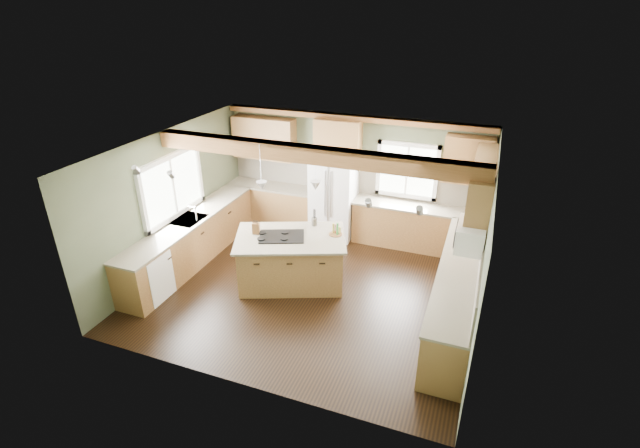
% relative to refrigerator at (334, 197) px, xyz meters
% --- Properties ---
extents(floor, '(5.60, 5.60, 0.00)m').
position_rel_refrigerator_xyz_m(floor, '(0.30, -2.12, -0.90)').
color(floor, black).
rests_on(floor, ground).
extents(ceiling, '(5.60, 5.60, 0.00)m').
position_rel_refrigerator_xyz_m(ceiling, '(0.30, -2.12, 1.70)').
color(ceiling, silver).
rests_on(ceiling, wall_back).
extents(wall_back, '(5.60, 0.00, 5.60)m').
position_rel_refrigerator_xyz_m(wall_back, '(0.30, 0.38, 0.40)').
color(wall_back, '#424B35').
rests_on(wall_back, ground).
extents(wall_left, '(0.00, 5.00, 5.00)m').
position_rel_refrigerator_xyz_m(wall_left, '(-2.50, -2.12, 0.40)').
color(wall_left, '#424B35').
rests_on(wall_left, ground).
extents(wall_right, '(0.00, 5.00, 5.00)m').
position_rel_refrigerator_xyz_m(wall_right, '(3.10, -2.12, 0.40)').
color(wall_right, '#424B35').
rests_on(wall_right, ground).
extents(ceiling_beam, '(5.55, 0.26, 0.26)m').
position_rel_refrigerator_xyz_m(ceiling_beam, '(0.30, -2.05, 1.57)').
color(ceiling_beam, '#583619').
rests_on(ceiling_beam, ceiling).
extents(soffit_trim, '(5.55, 0.20, 0.10)m').
position_rel_refrigerator_xyz_m(soffit_trim, '(0.30, 0.28, 1.64)').
color(soffit_trim, '#583619').
rests_on(soffit_trim, ceiling).
extents(backsplash_back, '(5.58, 0.03, 0.58)m').
position_rel_refrigerator_xyz_m(backsplash_back, '(0.30, 0.36, 0.31)').
color(backsplash_back, brown).
rests_on(backsplash_back, wall_back).
extents(backsplash_right, '(0.03, 3.70, 0.58)m').
position_rel_refrigerator_xyz_m(backsplash_right, '(3.08, -2.07, 0.31)').
color(backsplash_right, brown).
rests_on(backsplash_right, wall_right).
extents(base_cab_back_left, '(2.02, 0.60, 0.88)m').
position_rel_refrigerator_xyz_m(base_cab_back_left, '(-1.49, 0.08, -0.46)').
color(base_cab_back_left, brown).
rests_on(base_cab_back_left, floor).
extents(counter_back_left, '(2.06, 0.64, 0.04)m').
position_rel_refrigerator_xyz_m(counter_back_left, '(-1.49, 0.08, 0.00)').
color(counter_back_left, '#4F463A').
rests_on(counter_back_left, base_cab_back_left).
extents(base_cab_back_right, '(2.62, 0.60, 0.88)m').
position_rel_refrigerator_xyz_m(base_cab_back_right, '(1.79, 0.08, -0.46)').
color(base_cab_back_right, brown).
rests_on(base_cab_back_right, floor).
extents(counter_back_right, '(2.66, 0.64, 0.04)m').
position_rel_refrigerator_xyz_m(counter_back_right, '(1.79, 0.08, 0.00)').
color(counter_back_right, '#4F463A').
rests_on(counter_back_right, base_cab_back_right).
extents(base_cab_left, '(0.60, 3.70, 0.88)m').
position_rel_refrigerator_xyz_m(base_cab_left, '(-2.20, -2.07, -0.46)').
color(base_cab_left, brown).
rests_on(base_cab_left, floor).
extents(counter_left, '(0.64, 3.74, 0.04)m').
position_rel_refrigerator_xyz_m(counter_left, '(-2.20, -2.07, 0.00)').
color(counter_left, '#4F463A').
rests_on(counter_left, base_cab_left).
extents(base_cab_right, '(0.60, 3.70, 0.88)m').
position_rel_refrigerator_xyz_m(base_cab_right, '(2.80, -2.07, -0.46)').
color(base_cab_right, brown).
rests_on(base_cab_right, floor).
extents(counter_right, '(0.64, 3.74, 0.04)m').
position_rel_refrigerator_xyz_m(counter_right, '(2.80, -2.07, 0.00)').
color(counter_right, '#4F463A').
rests_on(counter_right, base_cab_right).
extents(upper_cab_back_left, '(1.40, 0.35, 0.90)m').
position_rel_refrigerator_xyz_m(upper_cab_back_left, '(-1.69, 0.21, 1.05)').
color(upper_cab_back_left, brown).
rests_on(upper_cab_back_left, wall_back).
extents(upper_cab_over_fridge, '(0.96, 0.35, 0.70)m').
position_rel_refrigerator_xyz_m(upper_cab_over_fridge, '(-0.00, 0.21, 1.25)').
color(upper_cab_over_fridge, brown).
rests_on(upper_cab_over_fridge, wall_back).
extents(upper_cab_right, '(0.35, 2.20, 0.90)m').
position_rel_refrigerator_xyz_m(upper_cab_right, '(2.92, -1.22, 1.05)').
color(upper_cab_right, brown).
rests_on(upper_cab_right, wall_right).
extents(upper_cab_back_corner, '(0.90, 0.35, 0.90)m').
position_rel_refrigerator_xyz_m(upper_cab_back_corner, '(2.60, 0.21, 1.05)').
color(upper_cab_back_corner, brown).
rests_on(upper_cab_back_corner, wall_back).
extents(window_left, '(0.04, 1.60, 1.05)m').
position_rel_refrigerator_xyz_m(window_left, '(-2.48, -2.07, 0.65)').
color(window_left, white).
rests_on(window_left, wall_left).
extents(window_back, '(1.10, 0.04, 1.00)m').
position_rel_refrigerator_xyz_m(window_back, '(1.45, 0.36, 0.65)').
color(window_back, white).
rests_on(window_back, wall_back).
extents(sink, '(0.50, 0.65, 0.03)m').
position_rel_refrigerator_xyz_m(sink, '(-2.20, -2.07, 0.01)').
color(sink, '#262628').
rests_on(sink, counter_left).
extents(faucet, '(0.02, 0.02, 0.28)m').
position_rel_refrigerator_xyz_m(faucet, '(-2.02, -2.07, 0.15)').
color(faucet, '#B2B2B7').
rests_on(faucet, sink).
extents(dishwasher, '(0.60, 0.60, 0.84)m').
position_rel_refrigerator_xyz_m(dishwasher, '(-2.19, -3.37, -0.47)').
color(dishwasher, white).
rests_on(dishwasher, floor).
extents(oven, '(0.60, 0.72, 0.84)m').
position_rel_refrigerator_xyz_m(oven, '(2.79, -3.37, -0.47)').
color(oven, white).
rests_on(oven, floor).
extents(microwave, '(0.40, 0.70, 0.38)m').
position_rel_refrigerator_xyz_m(microwave, '(2.88, -2.17, 0.65)').
color(microwave, white).
rests_on(microwave, wall_right).
extents(pendant_left, '(0.18, 0.18, 0.16)m').
position_rel_refrigerator_xyz_m(pendant_left, '(-0.52, -2.22, 0.98)').
color(pendant_left, '#B2B2B7').
rests_on(pendant_left, ceiling).
extents(pendant_right, '(0.18, 0.18, 0.16)m').
position_rel_refrigerator_xyz_m(pendant_right, '(0.32, -1.89, 0.98)').
color(pendant_right, '#B2B2B7').
rests_on(pendant_right, ceiling).
extents(refrigerator, '(0.90, 0.74, 1.80)m').
position_rel_refrigerator_xyz_m(refrigerator, '(0.00, 0.00, 0.00)').
color(refrigerator, silver).
rests_on(refrigerator, floor).
extents(island, '(2.08, 1.69, 0.88)m').
position_rel_refrigerator_xyz_m(island, '(-0.10, -2.05, -0.46)').
color(island, brown).
rests_on(island, floor).
extents(island_top, '(2.23, 1.84, 0.04)m').
position_rel_refrigerator_xyz_m(island_top, '(-0.10, -2.05, 0.00)').
color(island_top, '#4F463A').
rests_on(island_top, island).
extents(cooktop, '(0.92, 0.77, 0.02)m').
position_rel_refrigerator_xyz_m(cooktop, '(-0.24, -2.11, 0.03)').
color(cooktop, black).
rests_on(cooktop, island_top).
extents(knife_block, '(0.14, 0.12, 0.21)m').
position_rel_refrigerator_xyz_m(knife_block, '(-0.72, -2.15, 0.12)').
color(knife_block, brown).
rests_on(knife_block, island_top).
extents(utensil_crock, '(0.15, 0.15, 0.14)m').
position_rel_refrigerator_xyz_m(utensil_crock, '(0.13, -1.47, 0.09)').
color(utensil_crock, '#3C3330').
rests_on(utensil_crock, island_top).
extents(bottle_tray, '(0.30, 0.30, 0.22)m').
position_rel_refrigerator_xyz_m(bottle_tray, '(0.62, -1.68, 0.13)').
color(bottle_tray, brown).
rests_on(bottle_tray, island_top).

